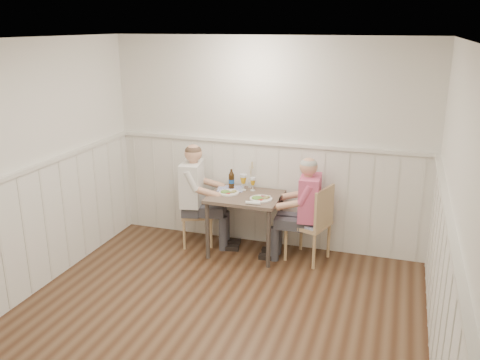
{
  "coord_description": "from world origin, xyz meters",
  "views": [
    {
      "loc": [
        1.58,
        -3.67,
        2.72
      ],
      "look_at": [
        -0.16,
        1.64,
        1.0
      ],
      "focal_mm": 38.0,
      "sensor_mm": 36.0,
      "label": 1
    }
  ],
  "objects_px": {
    "dining_table": "(245,203)",
    "chair_left": "(193,210)",
    "man_in_pink": "(306,218)",
    "beer_bottle": "(231,180)",
    "chair_right": "(313,221)",
    "grass_vase": "(250,175)",
    "diner_cream": "(196,204)"
  },
  "relations": [
    {
      "from": "dining_table",
      "to": "beer_bottle",
      "type": "bearing_deg",
      "value": 141.25
    },
    {
      "from": "chair_right",
      "to": "beer_bottle",
      "type": "distance_m",
      "value": 1.13
    },
    {
      "from": "chair_left",
      "to": "man_in_pink",
      "type": "bearing_deg",
      "value": -1.32
    },
    {
      "from": "chair_left",
      "to": "chair_right",
      "type": "bearing_deg",
      "value": -0.49
    },
    {
      "from": "chair_right",
      "to": "grass_vase",
      "type": "bearing_deg",
      "value": 162.59
    },
    {
      "from": "dining_table",
      "to": "chair_left",
      "type": "relative_size",
      "value": 1.02
    },
    {
      "from": "chair_left",
      "to": "man_in_pink",
      "type": "relative_size",
      "value": 0.65
    },
    {
      "from": "chair_left",
      "to": "diner_cream",
      "type": "distance_m",
      "value": 0.14
    },
    {
      "from": "dining_table",
      "to": "beer_bottle",
      "type": "xyz_separation_m",
      "value": [
        -0.24,
        0.19,
        0.22
      ]
    },
    {
      "from": "man_in_pink",
      "to": "grass_vase",
      "type": "bearing_deg",
      "value": 159.53
    },
    {
      "from": "man_in_pink",
      "to": "dining_table",
      "type": "bearing_deg",
      "value": -178.33
    },
    {
      "from": "beer_bottle",
      "to": "grass_vase",
      "type": "distance_m",
      "value": 0.24
    },
    {
      "from": "dining_table",
      "to": "grass_vase",
      "type": "distance_m",
      "value": 0.41
    },
    {
      "from": "man_in_pink",
      "to": "diner_cream",
      "type": "relative_size",
      "value": 0.96
    },
    {
      "from": "dining_table",
      "to": "diner_cream",
      "type": "relative_size",
      "value": 0.63
    },
    {
      "from": "chair_right",
      "to": "chair_left",
      "type": "relative_size",
      "value": 1.12
    },
    {
      "from": "chair_left",
      "to": "grass_vase",
      "type": "bearing_deg",
      "value": 20.43
    },
    {
      "from": "beer_bottle",
      "to": "grass_vase",
      "type": "relative_size",
      "value": 0.7
    },
    {
      "from": "dining_table",
      "to": "chair_left",
      "type": "height_order",
      "value": "chair_left"
    },
    {
      "from": "diner_cream",
      "to": "dining_table",
      "type": "bearing_deg",
      "value": -1.06
    },
    {
      "from": "chair_right",
      "to": "diner_cream",
      "type": "relative_size",
      "value": 0.69
    },
    {
      "from": "dining_table",
      "to": "beer_bottle",
      "type": "distance_m",
      "value": 0.38
    },
    {
      "from": "man_in_pink",
      "to": "beer_bottle",
      "type": "bearing_deg",
      "value": 170.04
    },
    {
      "from": "man_in_pink",
      "to": "chair_right",
      "type": "bearing_deg",
      "value": 14.24
    },
    {
      "from": "man_in_pink",
      "to": "beer_bottle",
      "type": "relative_size",
      "value": 5.16
    },
    {
      "from": "chair_left",
      "to": "beer_bottle",
      "type": "relative_size",
      "value": 3.33
    },
    {
      "from": "chair_left",
      "to": "beer_bottle",
      "type": "xyz_separation_m",
      "value": [
        0.48,
        0.14,
        0.41
      ]
    },
    {
      "from": "chair_right",
      "to": "grass_vase",
      "type": "height_order",
      "value": "grass_vase"
    },
    {
      "from": "dining_table",
      "to": "man_in_pink",
      "type": "distance_m",
      "value": 0.75
    },
    {
      "from": "chair_right",
      "to": "beer_bottle",
      "type": "height_order",
      "value": "beer_bottle"
    },
    {
      "from": "man_in_pink",
      "to": "grass_vase",
      "type": "xyz_separation_m",
      "value": [
        -0.77,
        0.29,
        0.37
      ]
    },
    {
      "from": "diner_cream",
      "to": "beer_bottle",
      "type": "relative_size",
      "value": 5.38
    }
  ]
}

